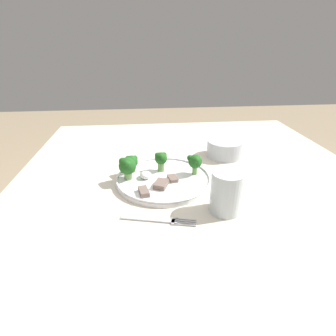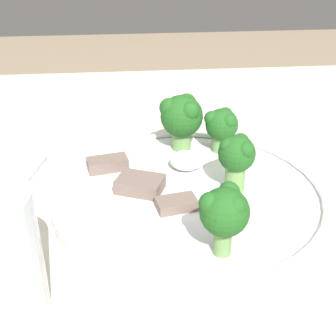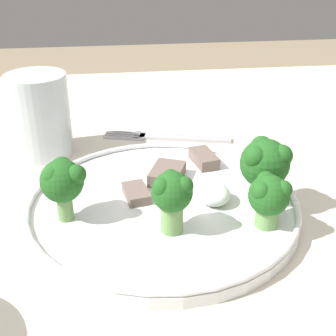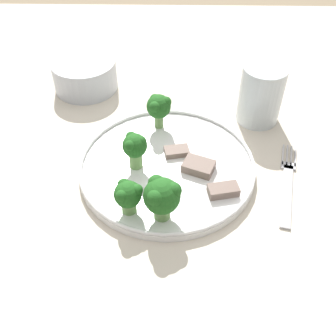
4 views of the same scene
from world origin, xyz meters
name	(u,v)px [view 3 (image 3 of 4)]	position (x,y,z in m)	size (l,w,h in m)	color
table	(75,314)	(0.00, 0.00, 0.64)	(1.13, 1.11, 0.74)	beige
dinner_plate	(163,206)	(0.04, -0.10, 0.75)	(0.28, 0.28, 0.02)	white
fork	(168,137)	(0.23, -0.13, 0.74)	(0.06, 0.18, 0.00)	#B2B2B7
drinking_glass	(40,120)	(0.20, 0.04, 0.78)	(0.08, 0.08, 0.11)	silver
broccoli_floret_near_rim_left	(265,163)	(0.03, -0.20, 0.79)	(0.05, 0.05, 0.07)	#709E56
broccoli_floret_center_left	(172,194)	(-0.01, -0.10, 0.79)	(0.04, 0.04, 0.06)	#709E56
broccoli_floret_back_left	(66,181)	(0.02, 0.00, 0.79)	(0.04, 0.04, 0.06)	#709E56
broccoli_floret_front_left	(269,196)	(-0.01, -0.19, 0.78)	(0.04, 0.04, 0.05)	#709E56
meat_slice_front_slice	(167,174)	(0.09, -0.11, 0.76)	(0.06, 0.05, 0.01)	#756056
meat_slice_middle_slice	(204,158)	(0.12, -0.16, 0.76)	(0.05, 0.03, 0.01)	#756056
meat_slice_rear_slice	(137,193)	(0.05, -0.07, 0.75)	(0.04, 0.03, 0.01)	#756056
sauce_dollop	(214,194)	(0.03, -0.15, 0.76)	(0.04, 0.03, 0.02)	white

